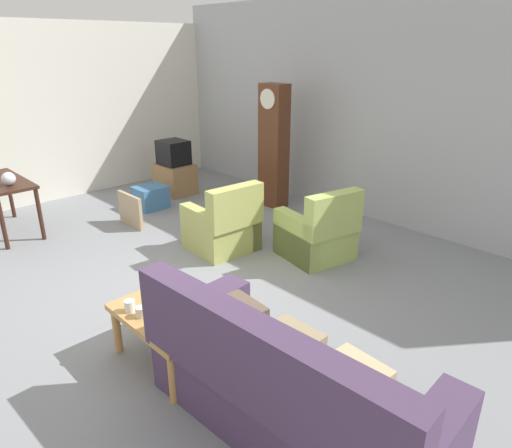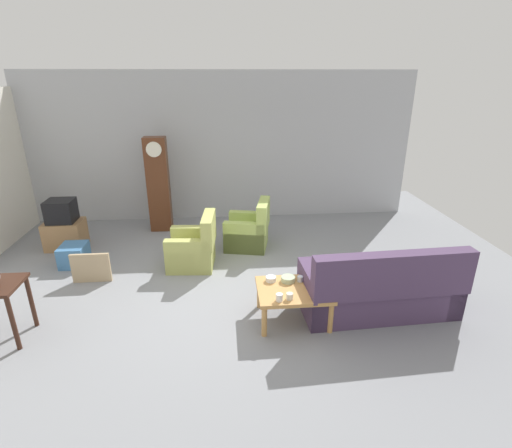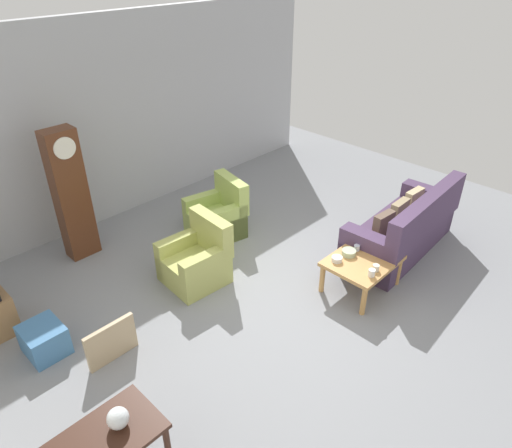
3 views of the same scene
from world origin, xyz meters
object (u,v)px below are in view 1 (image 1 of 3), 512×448
(cup_blue_rimmed, at_px, (200,303))
(cup_cream_tall, at_px, (141,312))
(tv_crt, at_px, (173,153))
(grandfather_clock, at_px, (274,147))
(console_table_dark, at_px, (2,188))
(bowl_shallow_green, at_px, (190,295))
(armchair_olive_far, at_px, (318,235))
(framed_picture_leaning, at_px, (130,210))
(bowl_white_stacked, at_px, (177,285))
(tv_stand_cabinet, at_px, (175,179))
(storage_box_blue, at_px, (151,197))
(armchair_olive_near, at_px, (223,228))
(coffee_table_wood, at_px, (175,317))
(glass_dome_cloche, at_px, (9,179))
(couch_floral, at_px, (287,391))
(cup_white_porcelain, at_px, (130,306))

(cup_blue_rimmed, height_order, cup_cream_tall, cup_cream_tall)
(tv_crt, bearing_deg, grandfather_clock, 24.90)
(console_table_dark, xyz_separation_m, bowl_shallow_green, (3.96, 0.28, -0.15))
(armchair_olive_far, bearing_deg, framed_picture_leaning, -156.38)
(framed_picture_leaning, xyz_separation_m, bowl_white_stacked, (2.74, -1.06, 0.26))
(tv_stand_cabinet, xyz_separation_m, storage_box_blue, (0.40, -0.76, -0.08))
(tv_stand_cabinet, distance_m, bowl_white_stacked, 4.39)
(armchair_olive_near, xyz_separation_m, bowl_white_stacked, (1.15, -1.50, 0.20))
(armchair_olive_far, bearing_deg, armchair_olive_near, -145.30)
(tv_stand_cabinet, bearing_deg, bowl_shallow_green, -32.83)
(coffee_table_wood, relative_size, glass_dome_cloche, 5.42)
(cup_cream_tall, bearing_deg, tv_crt, 142.35)
(storage_box_blue, bearing_deg, console_table_dark, -104.13)
(tv_stand_cabinet, xyz_separation_m, bowl_shallow_green, (3.86, -2.49, 0.24))
(armchair_olive_near, xyz_separation_m, cup_cream_tall, (1.32, -1.97, 0.21))
(tv_crt, relative_size, cup_blue_rimmed, 6.05)
(bowl_white_stacked, bearing_deg, cup_blue_rimmed, -6.31)
(bowl_shallow_green, bearing_deg, bowl_white_stacked, 172.92)
(couch_floral, height_order, bowl_white_stacked, couch_floral)
(armchair_olive_far, bearing_deg, console_table_dark, -145.12)
(coffee_table_wood, distance_m, bowl_white_stacked, 0.37)
(tv_crt, bearing_deg, storage_box_blue, -62.15)
(tv_stand_cabinet, bearing_deg, glass_dome_cloche, -84.86)
(armchair_olive_far, xyz_separation_m, cup_blue_rimmed, (0.54, -2.23, 0.20))
(couch_floral, height_order, cup_cream_tall, couch_floral)
(couch_floral, xyz_separation_m, cup_blue_rimmed, (-1.09, 0.12, 0.15))
(tv_stand_cabinet, height_order, bowl_white_stacked, bowl_white_stacked)
(framed_picture_leaning, bearing_deg, console_table_dark, -126.03)
(couch_floral, xyz_separation_m, cup_white_porcelain, (-1.44, -0.33, 0.16))
(armchair_olive_near, bearing_deg, couch_floral, -32.26)
(coffee_table_wood, bearing_deg, storage_box_blue, 151.23)
(framed_picture_leaning, bearing_deg, cup_white_porcelain, -29.21)
(cup_white_porcelain, bearing_deg, cup_blue_rimmed, 52.21)
(couch_floral, relative_size, armchair_olive_far, 2.30)
(grandfather_clock, xyz_separation_m, tv_crt, (-1.69, -0.78, -0.25))
(glass_dome_cloche, bearing_deg, console_table_dark, -178.92)
(coffee_table_wood, height_order, glass_dome_cloche, glass_dome_cloche)
(framed_picture_leaning, height_order, cup_blue_rimmed, cup_blue_rimmed)
(storage_box_blue, xyz_separation_m, cup_cream_tall, (3.40, -2.17, 0.33))
(console_table_dark, bearing_deg, coffee_table_wood, 1.23)
(couch_floral, height_order, bowl_shallow_green, couch_floral)
(armchair_olive_near, height_order, console_table_dark, armchair_olive_near)
(couch_floral, height_order, storage_box_blue, couch_floral)
(storage_box_blue, xyz_separation_m, glass_dome_cloche, (-0.15, -2.00, 0.68))
(cup_cream_tall, bearing_deg, armchair_olive_far, 96.88)
(cup_blue_rimmed, bearing_deg, couch_floral, -6.28)
(armchair_olive_far, height_order, tv_stand_cabinet, armchair_olive_far)
(armchair_olive_far, relative_size, console_table_dark, 0.71)
(tv_stand_cabinet, distance_m, storage_box_blue, 0.87)
(armchair_olive_far, height_order, cup_cream_tall, armchair_olive_far)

